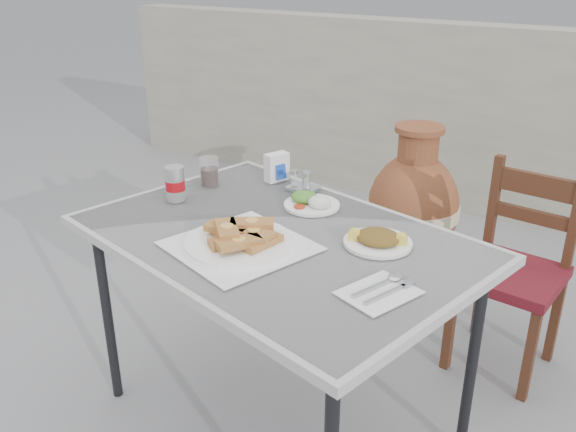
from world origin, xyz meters
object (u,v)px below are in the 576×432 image
Objects in this scene: cafe_table at (277,248)px; condiment_caddy at (303,183)px; terracotta_urn at (413,210)px; salad_rice_plate at (311,202)px; chair at (514,268)px; napkin_holder at (277,167)px; cola_glass at (209,173)px; pide_plate at (239,236)px; salad_chopped_plate at (378,239)px; soda_can at (175,183)px.

cafe_table is 12.61× the size of condiment_caddy.
cafe_table is 1.73× the size of terracotta_urn.
chair reaches higher than salad_rice_plate.
napkin_holder is 1.04m from chair.
salad_rice_plate is at bearing -10.88° from napkin_holder.
cola_glass reaches higher than salad_rice_plate.
chair is (1.07, 0.59, -0.38)m from cola_glass.
salad_rice_plate is 0.91m from chair.
terracotta_urn is (0.11, 0.93, -0.42)m from condiment_caddy.
pide_plate reaches higher than salad_rice_plate.
salad_chopped_plate is (0.33, -0.16, -0.00)m from salad_rice_plate.
terracotta_urn is (0.03, 1.45, -0.42)m from pide_plate.
cafe_table is 0.17m from pide_plate.
salad_rice_plate is (0.03, 0.39, -0.02)m from pide_plate.
salad_chopped_plate is 1.97× the size of cola_glass.
soda_can is 1.14× the size of napkin_holder.
condiment_caddy is at bearing -96.75° from terracotta_urn.
cola_glass is 0.97× the size of napkin_holder.
terracotta_urn is (-0.33, 1.21, -0.41)m from salad_chopped_plate.
soda_can is (-0.47, 0.04, 0.12)m from cafe_table.
pide_plate reaches higher than chair.
chair is at bearing 68.21° from salad_chopped_plate.
pide_plate is at bearing -23.57° from soda_can.
terracotta_urn reaches higher than cafe_table.
pide_plate is 0.58× the size of terracotta_urn.
pide_plate reaches higher than terracotta_urn.
napkin_holder is 1.03m from terracotta_urn.
soda_can reaches higher than salad_rice_plate.
salad_rice_plate is 1.57× the size of soda_can.
soda_can is 0.15× the size of terracotta_urn.
cola_glass is at bearing -157.77° from condiment_caddy.
cafe_table is 0.51m from napkin_holder.
condiment_caddy is (-0.08, 0.52, -0.01)m from pide_plate.
pide_plate is at bearing -46.44° from napkin_holder.
pide_plate is 0.60m from napkin_holder.
terracotta_urn is at bearing 83.25° from condiment_caddy.
napkin_holder is at bearing 112.06° from pide_plate.
napkin_holder is at bearing -105.76° from terracotta_urn.
cola_glass reaches higher than condiment_caddy.
salad_rice_plate is 0.36m from salad_chopped_plate.
cafe_table is 7.18× the size of salad_rice_plate.
pide_plate is 0.46m from soda_can.
salad_rice_plate is 0.24× the size of terracotta_urn.
terracotta_urn is at bearing 70.32° from soda_can.
soda_can is (-0.42, 0.18, 0.03)m from pide_plate.
salad_rice_plate is at bearing 86.26° from pide_plate.
salad_chopped_plate is 0.79m from cola_glass.
chair is at bearing 53.98° from cafe_table.
napkin_holder is at bearing 41.52° from cola_glass.
chair reaches higher than salad_chopped_plate.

